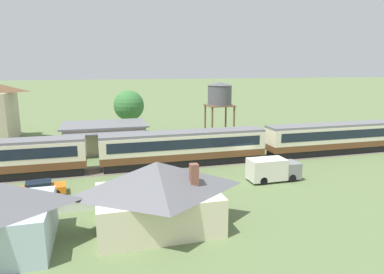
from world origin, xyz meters
TOP-DOWN VIEW (x-y plane):
  - ground_plane at (0.00, 0.00)m, footprint 600.00×600.00m
  - passenger_train at (-6.70, 1.04)m, footprint 61.36×3.13m
  - railway_track at (-9.15, 1.04)m, footprint 108.00×3.60m
  - station_building at (-15.77, 11.35)m, footprint 11.44×8.92m
  - water_tower at (1.43, 12.11)m, footprint 3.95×3.95m
  - cottage_grey_roof_2 at (-12.78, -14.03)m, footprint 9.18×6.55m
  - picket_fence_front at (-23.20, -9.66)m, footprint 33.32×0.06m
  - parked_car_orange at (-21.93, -5.15)m, footprint 4.45×2.22m
  - delivery_truck_grey at (0.21, -7.03)m, footprint 5.33×2.13m
  - yard_tree_0 at (-11.44, 21.13)m, footprint 5.07×5.07m

SIDE VIEW (x-z plane):
  - ground_plane at x=0.00m, z-range 0.00..0.00m
  - railway_track at x=-9.15m, z-range -0.01..0.03m
  - picket_fence_front at x=-23.20m, z-range 0.00..1.05m
  - parked_car_orange at x=-21.93m, z-range -0.04..1.30m
  - delivery_truck_grey at x=0.21m, z-range 0.03..2.36m
  - station_building at x=-15.77m, z-range 0.03..3.74m
  - passenger_train at x=-6.70m, z-range 0.22..4.24m
  - cottage_grey_roof_2 at x=-12.78m, z-range 0.10..4.96m
  - yard_tree_0 at x=-11.44m, z-range 1.25..8.84m
  - water_tower at x=1.43m, z-range 2.63..11.81m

